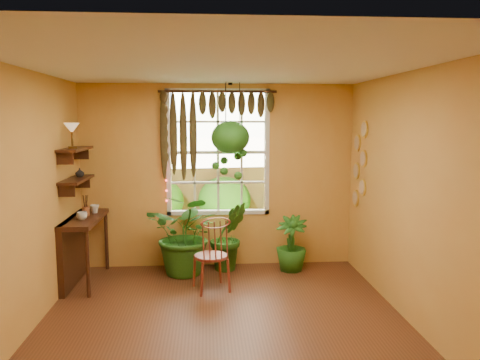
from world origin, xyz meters
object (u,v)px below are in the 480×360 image
object	(u,v)px
windsor_chair	(212,266)
potted_plant_left	(187,234)
potted_plant_mid	(229,236)
hanging_basket	(230,141)
counter_ledge	(77,243)

from	to	relation	value
windsor_chair	potted_plant_left	xyz separation A→B (m)	(-0.34, 0.66, 0.26)
potted_plant_mid	hanging_basket	bearing A→B (deg)	55.26
counter_ledge	windsor_chair	size ratio (longest dim) A/B	1.06
counter_ledge	hanging_basket	bearing A→B (deg)	12.10
potted_plant_mid	hanging_basket	size ratio (longest dim) A/B	0.72
hanging_basket	counter_ledge	bearing A→B (deg)	-167.90
potted_plant_mid	hanging_basket	world-z (taller)	hanging_basket
potted_plant_mid	potted_plant_left	bearing A→B (deg)	-164.11
potted_plant_left	counter_ledge	bearing A→B (deg)	-170.92
counter_ledge	hanging_basket	world-z (taller)	hanging_basket
windsor_chair	potted_plant_left	distance (m)	0.78
potted_plant_left	potted_plant_mid	distance (m)	0.63
potted_plant_left	hanging_basket	distance (m)	1.45
counter_ledge	hanging_basket	xyz separation A→B (m)	(2.08, 0.45, 1.33)
windsor_chair	potted_plant_left	bearing A→B (deg)	100.52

